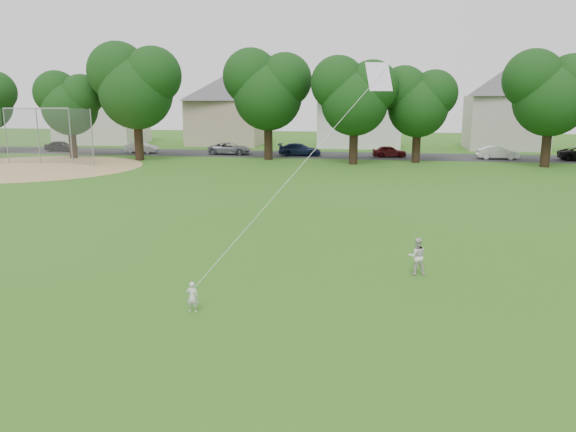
% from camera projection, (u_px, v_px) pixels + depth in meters
% --- Properties ---
extents(ground, '(160.00, 160.00, 0.00)m').
position_uv_depth(ground, '(278.00, 314.00, 15.25)').
color(ground, '#2C6016').
rests_on(ground, ground).
extents(street, '(90.00, 7.00, 0.01)m').
position_uv_depth(street, '(355.00, 156.00, 55.75)').
color(street, '#2D2D30').
rests_on(street, ground).
extents(dirt_infield, '(18.00, 18.00, 0.02)m').
position_uv_depth(dirt_infield, '(31.00, 167.00, 46.45)').
color(dirt_infield, '#9E7F51').
rests_on(dirt_infield, ground).
extents(toddler, '(0.34, 0.24, 0.87)m').
position_uv_depth(toddler, '(192.00, 297.00, 15.28)').
color(toddler, silver).
rests_on(toddler, ground).
extents(older_boy, '(0.69, 0.58, 1.25)m').
position_uv_depth(older_boy, '(417.00, 256.00, 18.49)').
color(older_boy, silver).
rests_on(older_boy, ground).
extents(kite, '(2.98, 3.55, 9.75)m').
position_uv_depth(kite, '(296.00, 171.00, 17.24)').
color(kite, white).
rests_on(kite, ground).
extents(baseball_backstop, '(10.77, 3.26, 4.76)m').
position_uv_depth(baseball_backstop, '(35.00, 136.00, 48.45)').
color(baseball_backstop, gray).
rests_on(baseball_backstop, ground).
extents(tree_row, '(84.40, 9.47, 11.65)m').
position_uv_depth(tree_row, '(415.00, 85.00, 47.29)').
color(tree_row, black).
rests_on(tree_row, ground).
extents(parked_cars, '(55.84, 2.06, 1.23)m').
position_uv_depth(parked_cars, '(328.00, 150.00, 55.09)').
color(parked_cars, black).
rests_on(parked_cars, ground).
extents(house_row, '(77.63, 14.07, 10.60)m').
position_uv_depth(house_row, '(352.00, 100.00, 64.43)').
color(house_row, silver).
rests_on(house_row, ground).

